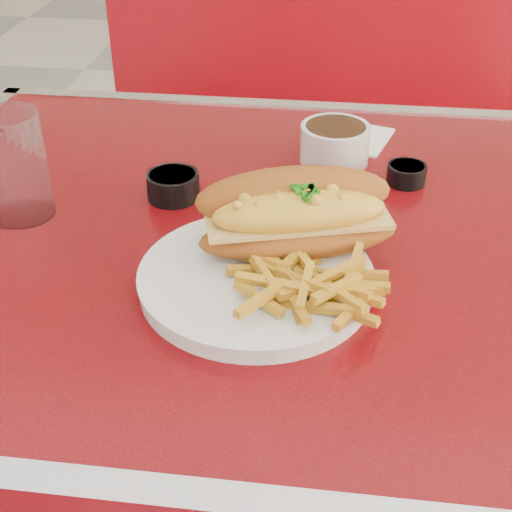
# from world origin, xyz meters

# --- Properties ---
(diner_table) EXTENTS (1.23, 0.83, 0.77)m
(diner_table) POSITION_xyz_m (0.00, 0.00, 0.61)
(diner_table) COLOR red
(diner_table) RESTS_ON ground
(booth_bench_far) EXTENTS (1.20, 0.51, 0.90)m
(booth_bench_far) POSITION_xyz_m (0.00, 0.81, 0.29)
(booth_bench_far) COLOR maroon
(booth_bench_far) RESTS_ON ground
(dinner_plate) EXTENTS (0.28, 0.28, 0.02)m
(dinner_plate) POSITION_xyz_m (-0.10, -0.12, 0.78)
(dinner_plate) COLOR silver
(dinner_plate) RESTS_ON diner_table
(mac_hoagie) EXTENTS (0.24, 0.16, 0.10)m
(mac_hoagie) POSITION_xyz_m (-0.06, -0.07, 0.83)
(mac_hoagie) COLOR #A1551A
(mac_hoagie) RESTS_ON dinner_plate
(fries_pile) EXTENTS (0.13, 0.12, 0.04)m
(fries_pile) POSITION_xyz_m (-0.04, -0.15, 0.80)
(fries_pile) COLOR gold
(fries_pile) RESTS_ON dinner_plate
(fork) EXTENTS (0.03, 0.16, 0.00)m
(fork) POSITION_xyz_m (-0.04, -0.07, 0.79)
(fork) COLOR silver
(fork) RESTS_ON dinner_plate
(gravy_ramekin) EXTENTS (0.12, 0.12, 0.05)m
(gravy_ramekin) POSITION_xyz_m (-0.02, 0.19, 0.80)
(gravy_ramekin) COLOR silver
(gravy_ramekin) RESTS_ON diner_table
(sauce_cup_left) EXTENTS (0.09, 0.09, 0.03)m
(sauce_cup_left) POSITION_xyz_m (-0.23, 0.06, 0.79)
(sauce_cup_left) COLOR black
(sauce_cup_left) RESTS_ON diner_table
(sauce_cup_right) EXTENTS (0.07, 0.07, 0.03)m
(sauce_cup_right) POSITION_xyz_m (0.08, 0.14, 0.78)
(sauce_cup_right) COLOR black
(sauce_cup_right) RESTS_ON diner_table
(water_tumbler) EXTENTS (0.09, 0.09, 0.14)m
(water_tumbler) POSITION_xyz_m (-0.41, -0.01, 0.84)
(water_tumbler) COLOR #ADCBDE
(water_tumbler) RESTS_ON diner_table
(paper_napkin) EXTENTS (0.13, 0.13, 0.00)m
(paper_napkin) POSITION_xyz_m (0.00, 0.28, 0.77)
(paper_napkin) COLOR white
(paper_napkin) RESTS_ON diner_table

